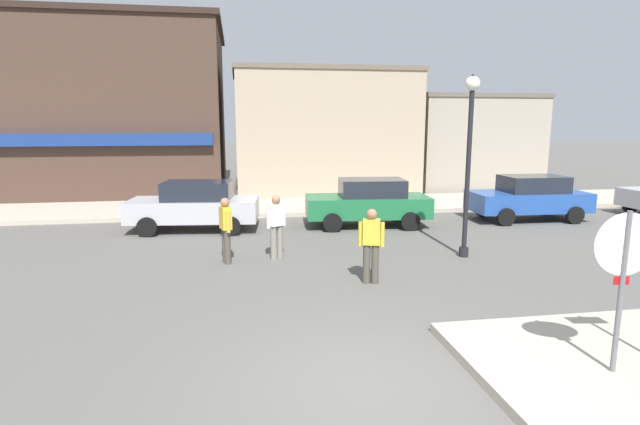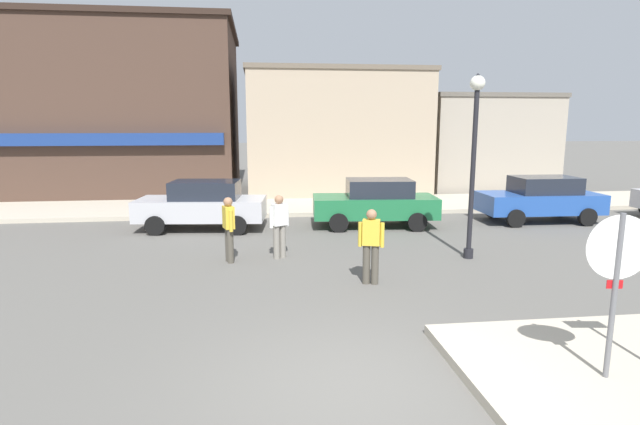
% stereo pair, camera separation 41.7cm
% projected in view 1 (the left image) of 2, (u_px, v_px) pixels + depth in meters
% --- Properties ---
extents(ground_plane, '(160.00, 160.00, 0.00)m').
position_uv_depth(ground_plane, '(365.00, 388.00, 6.46)').
color(ground_plane, '#5B5954').
extents(kerb_far, '(80.00, 4.00, 0.15)m').
position_uv_depth(kerb_far, '(279.00, 206.00, 19.96)').
color(kerb_far, '#B7AD99').
rests_on(kerb_far, ground).
extents(stop_sign, '(0.81, 0.13, 2.30)m').
position_uv_depth(stop_sign, '(623.00, 271.00, 6.35)').
color(stop_sign, slate).
rests_on(stop_sign, ground).
extents(lamp_post, '(0.36, 0.36, 4.54)m').
position_uv_depth(lamp_post, '(470.00, 140.00, 12.25)').
color(lamp_post, black).
rests_on(lamp_post, ground).
extents(parked_car_nearest, '(4.16, 2.19, 1.56)m').
position_uv_depth(parked_car_nearest, '(195.00, 205.00, 15.74)').
color(parked_car_nearest, '#B7B7BC').
rests_on(parked_car_nearest, ground).
extents(parked_car_second, '(4.13, 2.13, 1.56)m').
position_uv_depth(parked_car_second, '(368.00, 202.00, 16.42)').
color(parked_car_second, '#1E6B3D').
rests_on(parked_car_second, ground).
extents(parked_car_third, '(4.04, 1.96, 1.56)m').
position_uv_depth(parked_car_third, '(529.00, 197.00, 17.41)').
color(parked_car_third, '#234C9E').
rests_on(parked_car_third, ground).
extents(pedestrian_crossing_near, '(0.53, 0.37, 1.61)m').
position_uv_depth(pedestrian_crossing_near, '(276.00, 225.00, 12.43)').
color(pedestrian_crossing_near, gray).
rests_on(pedestrian_crossing_near, ground).
extents(pedestrian_crossing_far, '(0.32, 0.55, 1.61)m').
position_uv_depth(pedestrian_crossing_far, '(226.00, 228.00, 12.03)').
color(pedestrian_crossing_far, '#4C473D').
rests_on(pedestrian_crossing_far, ground).
extents(pedestrian_kerb_side, '(0.55, 0.31, 1.61)m').
position_uv_depth(pedestrian_kerb_side, '(371.00, 244.00, 10.51)').
color(pedestrian_kerb_side, '#4C473D').
rests_on(pedestrian_kerb_side, ground).
extents(building_corner_shop, '(11.50, 8.98, 7.93)m').
position_uv_depth(building_corner_shop, '(104.00, 110.00, 24.07)').
color(building_corner_shop, '#473328').
rests_on(building_corner_shop, ground).
extents(building_storefront_left_near, '(8.39, 6.17, 5.79)m').
position_uv_depth(building_storefront_left_near, '(322.00, 133.00, 24.28)').
color(building_storefront_left_near, tan).
rests_on(building_storefront_left_near, ground).
extents(building_storefront_left_mid, '(6.30, 5.85, 4.74)m').
position_uv_depth(building_storefront_left_mid, '(463.00, 142.00, 26.21)').
color(building_storefront_left_mid, '#9E9384').
rests_on(building_storefront_left_mid, ground).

